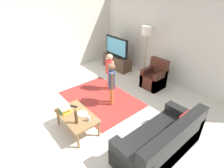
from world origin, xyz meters
The scene contains 17 objects.
ground centered at (0.00, 0.00, 0.00)m, with size 7.80×7.80×0.00m, color beige.
wall_back centered at (0.00, 3.00, 1.35)m, with size 6.00×0.12×2.70m, color silver.
wall_left centered at (-3.00, 0.00, 1.35)m, with size 0.12×6.00×2.70m, color silver.
area_rug centered at (-0.42, 0.54, 0.00)m, with size 2.20×1.60×0.01m, color #9E2D28.
tv_stand centered at (-1.74, 2.30, 0.24)m, with size 1.20×0.44×0.50m.
tv centered at (-1.74, 2.28, 0.85)m, with size 1.10×0.28×0.71m.
couch centered at (1.82, 0.30, 0.29)m, with size 0.80×1.80×0.86m.
armchair centered at (0.10, 2.26, 0.30)m, with size 0.60×0.60×0.90m.
floor_lamp centered at (-0.50, 2.45, 1.54)m, with size 0.36×0.36×1.78m.
child_near_tv centered at (-0.69, 1.09, 0.69)m, with size 0.38×0.18×1.14m.
child_center centered at (-0.06, 0.63, 0.71)m, with size 0.34×0.26×1.19m.
coffee_table centered at (0.23, -0.59, 0.37)m, with size 1.00×0.60×0.42m.
book_stack centered at (-0.06, -0.72, 0.48)m, with size 0.28×0.24×0.13m.
bottle centered at (0.45, -0.71, 0.56)m, with size 0.06×0.06×0.34m.
tv_remote centered at (-0.07, -0.49, 0.43)m, with size 0.17×0.05×0.02m, color black.
soda_can centered at (0.55, -0.49, 0.48)m, with size 0.07×0.07×0.12m, color silver.
plate centered at (0.28, -0.47, 0.43)m, with size 0.22×0.22×0.02m.
Camera 1 is at (2.97, -1.89, 2.85)m, focal length 28.14 mm.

